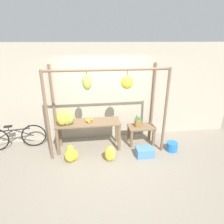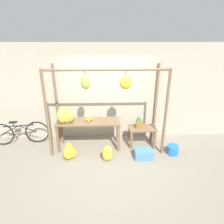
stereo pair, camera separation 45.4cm
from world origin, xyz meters
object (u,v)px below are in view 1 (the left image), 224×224
Objects in this scene: banana_pile_ground_left at (71,154)px; pineapple_cluster at (138,122)px; parked_bicycle at (15,137)px; orange_pile at (88,120)px; fruit_crate_white at (145,152)px; banana_pile_ground_right at (110,154)px; blue_bucket at (172,147)px; banana_pile_on_table at (65,117)px.

pineapple_cluster is at bearing 19.04° from banana_pile_ground_left.
banana_pile_ground_left is at bearing -26.55° from parked_bicycle.
orange_pile is 1.70m from fruit_crate_white.
pineapple_cluster is 2.04m from banana_pile_ground_left.
fruit_crate_white is at bearing -1.64° from banana_pile_ground_left.
orange_pile is at bearing 126.71° from banana_pile_ground_right.
orange_pile is 0.70× the size of blue_bucket.
pineapple_cluster is 0.83× the size of banana_pile_ground_right.
banana_pile_ground_right is 2.69m from parked_bicycle.
fruit_crate_white is at bearing -169.69° from blue_bucket.
parked_bicycle is (-4.27, 0.69, 0.23)m from blue_bucket.
parked_bicycle is (-3.45, 0.83, 0.23)m from fruit_crate_white.
banana_pile_ground_left is 1.89m from fruit_crate_white.
orange_pile is 0.13× the size of parked_bicycle.
blue_bucket is (2.82, -0.37, -0.87)m from banana_pile_on_table.
parked_bicycle is (-1.56, 0.78, 0.17)m from banana_pile_ground_left.
banana_pile_ground_left is 2.71m from blue_bucket.
fruit_crate_white is 3.56m from parked_bicycle.
orange_pile is 0.97m from banana_pile_ground_left.
banana_pile_ground_left is (-0.47, -0.53, -0.67)m from orange_pile.
blue_bucket is (1.74, 0.23, -0.08)m from banana_pile_ground_right.
banana_pile_ground_right reaches higher than banana_pile_ground_left.
orange_pile reaches higher than banana_pile_ground_left.
banana_pile_on_table is 0.34× the size of parked_bicycle.
banana_pile_on_table is 1.82× the size of blue_bucket.
blue_bucket is (2.24, -0.43, -0.72)m from orange_pile.
pineapple_cluster is 0.21× the size of parked_bicycle.
orange_pile is 0.51× the size of banana_pile_ground_right.
pineapple_cluster reaches higher than banana_pile_ground_left.
fruit_crate_white is 0.28× the size of parked_bicycle.
banana_pile_ground_right is at bearing -29.26° from banana_pile_on_table.
blue_bucket is at bearing 1.99° from banana_pile_ground_left.
banana_pile_on_table is at bearing -12.29° from parked_bicycle.
banana_pile_ground_left is 1.76m from parked_bicycle.
pineapple_cluster is at bearing 5.14° from banana_pile_on_table.
fruit_crate_white is 1.48× the size of blue_bucket.
pineapple_cluster is 0.76× the size of banana_pile_ground_left.
banana_pile_ground_left is at bearing -75.99° from banana_pile_on_table.
banana_pile_on_table is 2.59× the size of orange_pile.
pineapple_cluster is 1.14m from blue_bucket.
banana_pile_on_table is at bearing -174.05° from orange_pile.
banana_pile_ground_right is (0.50, -0.67, -0.64)m from orange_pile.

